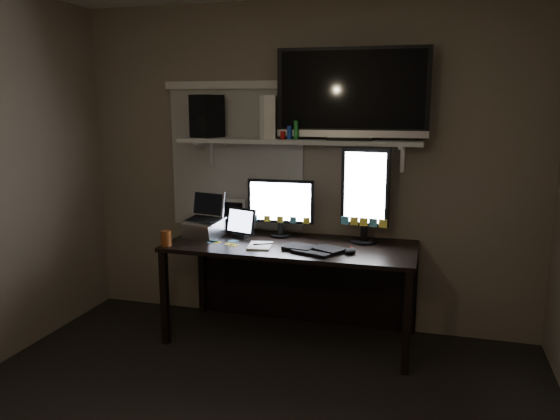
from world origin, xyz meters
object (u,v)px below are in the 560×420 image
(speaker, at_px, (207,116))
(cup, at_px, (166,238))
(keyboard, at_px, (314,249))
(tv, at_px, (352,94))
(mouse, at_px, (350,251))
(monitor_portrait, at_px, (365,195))
(tablet, at_px, (241,223))
(laptop, at_px, (203,216))
(game_console, at_px, (271,117))
(desk, at_px, (295,263))
(monitor_landscape, at_px, (281,208))

(speaker, bearing_deg, cup, -84.80)
(keyboard, relative_size, tv, 0.40)
(mouse, bearing_deg, cup, -162.06)
(monitor_portrait, relative_size, tablet, 2.70)
(tv, bearing_deg, speaker, 177.81)
(keyboard, relative_size, speaker, 1.32)
(laptop, xyz_separation_m, game_console, (0.48, 0.20, 0.74))
(monitor_portrait, bearing_deg, mouse, -91.01)
(tablet, relative_size, laptop, 0.79)
(desk, distance_m, mouse, 0.56)
(tablet, bearing_deg, cup, -120.23)
(mouse, distance_m, speaker, 1.52)
(laptop, relative_size, cup, 3.02)
(speaker, bearing_deg, monitor_landscape, 18.23)
(monitor_landscape, distance_m, laptop, 0.59)
(monitor_landscape, height_order, speaker, speaker)
(game_console, relative_size, speaker, 0.97)
(monitor_landscape, bearing_deg, keyboard, -47.18)
(keyboard, bearing_deg, laptop, -169.44)
(cup, bearing_deg, speaker, 76.22)
(monitor_landscape, height_order, cup, monitor_landscape)
(keyboard, bearing_deg, speaker, 179.57)
(keyboard, distance_m, game_console, 1.05)
(mouse, relative_size, cup, 0.95)
(tv, distance_m, game_console, 0.63)
(cup, bearing_deg, laptop, 63.34)
(mouse, relative_size, game_console, 0.33)
(laptop, relative_size, speaker, 1.03)
(monitor_portrait, xyz_separation_m, tv, (-0.11, 0.01, 0.72))
(desk, xyz_separation_m, keyboard, (0.20, -0.25, 0.19))
(speaker, bearing_deg, monitor_portrait, 18.00)
(cup, bearing_deg, game_console, 38.96)
(cup, bearing_deg, tablet, 41.90)
(mouse, bearing_deg, monitor_portrait, 92.71)
(cup, distance_m, tv, 1.68)
(laptop, bearing_deg, cup, -103.97)
(cup, bearing_deg, monitor_landscape, 34.84)
(laptop, xyz_separation_m, cup, (-0.16, -0.31, -0.11))
(monitor_landscape, height_order, game_console, game_console)
(desk, xyz_separation_m, tablet, (-0.42, -0.03, 0.29))
(monitor_landscape, bearing_deg, tablet, -160.91)
(cup, bearing_deg, mouse, 6.79)
(desk, distance_m, laptop, 0.78)
(tv, bearing_deg, desk, -169.45)
(laptop, distance_m, game_console, 0.91)
(laptop, relative_size, tv, 0.31)
(desk, height_order, mouse, mouse)
(desk, relative_size, monitor_landscape, 3.51)
(monitor_landscape, relative_size, tv, 0.48)
(desk, bearing_deg, mouse, -29.47)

